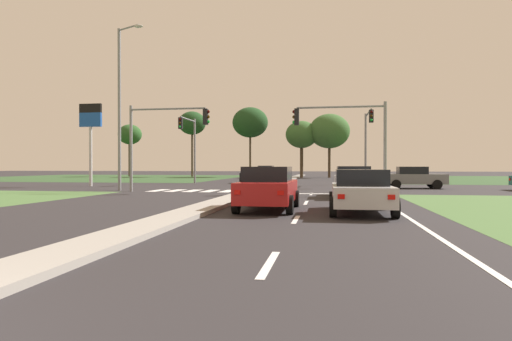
# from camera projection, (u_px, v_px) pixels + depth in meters

# --- Properties ---
(ground_plane) EXTENTS (200.00, 200.00, 0.00)m
(ground_plane) POSITION_uv_depth(u_px,v_px,m) (267.00, 187.00, 32.61)
(ground_plane) COLOR #282628
(grass_verge_far_left) EXTENTS (35.00, 35.00, 0.01)m
(grass_verge_far_left) POSITION_uv_depth(u_px,v_px,m) (108.00, 177.00, 60.91)
(grass_verge_far_left) COLOR #2D4C28
(grass_verge_far_left) RESTS_ON ground
(grass_verge_far_right) EXTENTS (35.00, 35.00, 0.01)m
(grass_verge_far_right) POSITION_uv_depth(u_px,v_px,m) (507.00, 179.00, 52.67)
(grass_verge_far_right) COLOR #2D4C28
(grass_verge_far_right) RESTS_ON ground
(median_island_near) EXTENTS (1.20, 22.00, 0.14)m
(median_island_near) POSITION_uv_depth(u_px,v_px,m) (185.00, 214.00, 13.86)
(median_island_near) COLOR gray
(median_island_near) RESTS_ON ground
(median_island_far) EXTENTS (1.20, 36.00, 0.14)m
(median_island_far) POSITION_uv_depth(u_px,v_px,m) (294.00, 178.00, 57.28)
(median_island_far) COLOR gray
(median_island_far) RESTS_ON ground
(lane_dash_near) EXTENTS (0.14, 2.00, 0.01)m
(lane_dash_near) POSITION_uv_depth(u_px,v_px,m) (269.00, 264.00, 7.11)
(lane_dash_near) COLOR silver
(lane_dash_near) RESTS_ON ground
(lane_dash_second) EXTENTS (0.14, 2.00, 0.01)m
(lane_dash_second) POSITION_uv_depth(u_px,v_px,m) (296.00, 219.00, 13.03)
(lane_dash_second) COLOR silver
(lane_dash_second) RESTS_ON ground
(lane_dash_third) EXTENTS (0.14, 2.00, 0.01)m
(lane_dash_third) POSITION_uv_depth(u_px,v_px,m) (306.00, 203.00, 18.95)
(lane_dash_third) COLOR silver
(lane_dash_third) RESTS_ON ground
(lane_dash_fourth) EXTENTS (0.14, 2.00, 0.01)m
(lane_dash_fourth) POSITION_uv_depth(u_px,v_px,m) (311.00, 194.00, 24.87)
(lane_dash_fourth) COLOR silver
(lane_dash_fourth) RESTS_ON ground
(edge_line_right) EXTENTS (0.14, 24.00, 0.01)m
(edge_line_right) POSITION_uv_depth(u_px,v_px,m) (407.00, 217.00, 13.75)
(edge_line_right) COLOR silver
(edge_line_right) RESTS_ON ground
(stop_bar_near) EXTENTS (6.40, 0.50, 0.01)m
(stop_bar_near) POSITION_uv_depth(u_px,v_px,m) (317.00, 194.00, 25.09)
(stop_bar_near) COLOR silver
(stop_bar_near) RESTS_ON ground
(crosswalk_bar_near) EXTENTS (0.70, 2.80, 0.01)m
(crosswalk_bar_near) POSITION_uv_depth(u_px,v_px,m) (158.00, 190.00, 28.52)
(crosswalk_bar_near) COLOR silver
(crosswalk_bar_near) RESTS_ON ground
(crosswalk_bar_second) EXTENTS (0.70, 2.80, 0.01)m
(crosswalk_bar_second) POSITION_uv_depth(u_px,v_px,m) (175.00, 191.00, 28.33)
(crosswalk_bar_second) COLOR silver
(crosswalk_bar_second) RESTS_ON ground
(crosswalk_bar_third) EXTENTS (0.70, 2.80, 0.01)m
(crosswalk_bar_third) POSITION_uv_depth(u_px,v_px,m) (192.00, 191.00, 28.14)
(crosswalk_bar_third) COLOR silver
(crosswalk_bar_third) RESTS_ON ground
(crosswalk_bar_fourth) EXTENTS (0.70, 2.80, 0.01)m
(crosswalk_bar_fourth) POSITION_uv_depth(u_px,v_px,m) (210.00, 191.00, 27.96)
(crosswalk_bar_fourth) COLOR silver
(crosswalk_bar_fourth) RESTS_ON ground
(crosswalk_bar_fifth) EXTENTS (0.70, 2.80, 0.01)m
(crosswalk_bar_fifth) POSITION_uv_depth(u_px,v_px,m) (228.00, 191.00, 27.77)
(crosswalk_bar_fifth) COLOR silver
(crosswalk_bar_fifth) RESTS_ON ground
(crosswalk_bar_sixth) EXTENTS (0.70, 2.80, 0.01)m
(crosswalk_bar_sixth) POSITION_uv_depth(u_px,v_px,m) (246.00, 191.00, 27.59)
(crosswalk_bar_sixth) COLOR silver
(crosswalk_bar_sixth) RESTS_ON ground
(car_white_near) EXTENTS (2.03, 4.59, 1.57)m
(car_white_near) POSITION_uv_depth(u_px,v_px,m) (353.00, 181.00, 22.55)
(car_white_near) COLOR silver
(car_white_near) RESTS_ON ground
(car_silver_second) EXTENTS (2.07, 4.40, 1.47)m
(car_silver_second) POSITION_uv_depth(u_px,v_px,m) (361.00, 191.00, 14.80)
(car_silver_second) COLOR #B7B7BC
(car_silver_second) RESTS_ON ground
(car_maroon_third) EXTENTS (1.99, 4.17, 1.47)m
(car_maroon_third) POSITION_uv_depth(u_px,v_px,m) (272.00, 173.00, 54.14)
(car_maroon_third) COLOR maroon
(car_maroon_third) RESTS_ON ground
(car_black_fourth) EXTENTS (2.01, 4.39, 1.49)m
(car_black_fourth) POSITION_uv_depth(u_px,v_px,m) (254.00, 175.00, 41.08)
(car_black_fourth) COLOR black
(car_black_fourth) RESTS_ON ground
(car_navy_fifth) EXTENTS (1.97, 4.61, 1.62)m
(car_navy_fifth) POSITION_uv_depth(u_px,v_px,m) (266.00, 173.00, 48.91)
(car_navy_fifth) COLOR #161E47
(car_navy_fifth) RESTS_ON ground
(car_grey_sixth) EXTENTS (4.27, 2.00, 1.54)m
(car_grey_sixth) POSITION_uv_depth(u_px,v_px,m) (414.00, 177.00, 31.30)
(car_grey_sixth) COLOR slate
(car_grey_sixth) RESTS_ON ground
(car_red_seventh) EXTENTS (2.01, 4.36, 1.56)m
(car_red_seventh) POSITION_uv_depth(u_px,v_px,m) (268.00, 188.00, 15.85)
(car_red_seventh) COLOR #A31919
(car_red_seventh) RESTS_ON ground
(traffic_signal_far_right) EXTENTS (0.32, 5.36, 6.07)m
(traffic_signal_far_right) POSITION_uv_depth(u_px,v_px,m) (368.00, 134.00, 36.00)
(traffic_signal_far_right) COLOR gray
(traffic_signal_far_right) RESTS_ON ground
(traffic_signal_near_left) EXTENTS (5.11, 0.32, 5.32)m
(traffic_signal_near_left) POSITION_uv_depth(u_px,v_px,m) (160.00, 131.00, 26.98)
(traffic_signal_near_left) COLOR gray
(traffic_signal_near_left) RESTS_ON ground
(traffic_signal_far_left) EXTENTS (0.32, 4.28, 5.89)m
(traffic_signal_far_left) POSITION_uv_depth(u_px,v_px,m) (190.00, 138.00, 38.85)
(traffic_signal_far_left) COLOR gray
(traffic_signal_far_left) RESTS_ON ground
(traffic_signal_near_right) EXTENTS (5.32, 0.32, 5.21)m
(traffic_signal_near_right) POSITION_uv_depth(u_px,v_px,m) (349.00, 130.00, 25.16)
(traffic_signal_near_right) COLOR gray
(traffic_signal_near_right) RESTS_ON ground
(street_lamp_second) EXTENTS (2.10, 1.12, 10.43)m
(street_lamp_second) POSITION_uv_depth(u_px,v_px,m) (121.00, 101.00, 28.38)
(street_lamp_second) COLOR gray
(street_lamp_second) RESTS_ON ground
(fuel_price_totem) EXTENTS (1.80, 0.24, 6.47)m
(fuel_price_totem) POSITION_uv_depth(u_px,v_px,m) (91.00, 126.00, 34.66)
(fuel_price_totem) COLOR silver
(fuel_price_totem) RESTS_ON ground
(treeline_near) EXTENTS (3.55, 3.55, 7.88)m
(treeline_near) POSITION_uv_depth(u_px,v_px,m) (130.00, 135.00, 66.96)
(treeline_near) COLOR #423323
(treeline_near) RESTS_ON ground
(treeline_second) EXTENTS (4.02, 4.02, 9.62)m
(treeline_second) POSITION_uv_depth(u_px,v_px,m) (192.00, 123.00, 65.10)
(treeline_second) COLOR #423323
(treeline_second) RESTS_ON ground
(treeline_third) EXTENTS (5.19, 5.19, 10.14)m
(treeline_third) POSITION_uv_depth(u_px,v_px,m) (250.00, 123.00, 64.37)
(treeline_third) COLOR #423323
(treeline_third) RESTS_ON ground
(treeline_fourth) EXTENTS (4.38, 4.38, 7.76)m
(treeline_fourth) POSITION_uv_depth(u_px,v_px,m) (302.00, 135.00, 60.50)
(treeline_fourth) COLOR #423323
(treeline_fourth) RESTS_ON ground
(treeline_fifth) EXTENTS (5.50, 5.50, 8.65)m
(treeline_fifth) POSITION_uv_depth(u_px,v_px,m) (329.00, 131.00, 59.87)
(treeline_fifth) COLOR #423323
(treeline_fifth) RESTS_ON ground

